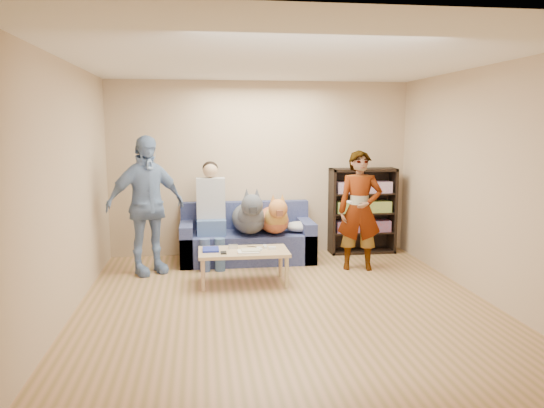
{
  "coord_description": "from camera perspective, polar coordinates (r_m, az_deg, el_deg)",
  "views": [
    {
      "loc": [
        -0.9,
        -5.43,
        1.94
      ],
      "look_at": [
        0.0,
        1.2,
        0.95
      ],
      "focal_mm": 35.0,
      "sensor_mm": 36.0,
      "label": 1
    }
  ],
  "objects": [
    {
      "name": "dog_tan",
      "position": [
        7.49,
        0.24,
        -1.55
      ],
      "size": [
        0.42,
        1.17,
        0.61
      ],
      "color": "#B95B38",
      "rests_on": "sofa"
    },
    {
      "name": "person_seated",
      "position": [
        7.49,
        -6.57,
        -0.6
      ],
      "size": [
        0.4,
        0.73,
        1.47
      ],
      "color": "#456399",
      "rests_on": "sofa"
    },
    {
      "name": "coffee_table",
      "position": [
        6.57,
        -3.09,
        -5.39
      ],
      "size": [
        1.1,
        0.6,
        0.42
      ],
      "color": "tan",
      "rests_on": "ground"
    },
    {
      "name": "ground",
      "position": [
        5.83,
        1.61,
        -11.0
      ],
      "size": [
        5.0,
        5.0,
        0.0
      ],
      "primitive_type": "plane",
      "color": "olive",
      "rests_on": "ground"
    },
    {
      "name": "sofa",
      "position": [
        7.73,
        -2.73,
        -3.98
      ],
      "size": [
        1.9,
        0.85,
        0.82
      ],
      "color": "#515B93",
      "rests_on": "ground"
    },
    {
      "name": "wall_back",
      "position": [
        8.01,
        -1.25,
        3.83
      ],
      "size": [
        4.5,
        0.0,
        4.5
      ],
      "primitive_type": "plane",
      "rotation": [
        1.57,
        0.0,
        0.0
      ],
      "color": "tan",
      "rests_on": "ground"
    },
    {
      "name": "notebook_blue",
      "position": [
        6.58,
        -6.61,
        -4.88
      ],
      "size": [
        0.2,
        0.26,
        0.03
      ],
      "primitive_type": "cube",
      "color": "navy",
      "rests_on": "coffee_table"
    },
    {
      "name": "ceiling",
      "position": [
        5.54,
        1.72,
        15.26
      ],
      "size": [
        5.0,
        5.0,
        0.0
      ],
      "primitive_type": "plane",
      "rotation": [
        3.14,
        0.0,
        0.0
      ],
      "color": "white",
      "rests_on": "ground"
    },
    {
      "name": "held_controller",
      "position": [
        6.97,
        8.35,
        0.22
      ],
      "size": [
        0.05,
        0.11,
        0.03
      ],
      "primitive_type": "cube",
      "rotation": [
        0.0,
        0.0,
        0.14
      ],
      "color": "white",
      "rests_on": "person_standing_right"
    },
    {
      "name": "magazine",
      "position": [
        6.48,
        -2.33,
        -4.96
      ],
      "size": [
        0.22,
        0.17,
        0.01
      ],
      "primitive_type": "cube",
      "color": "#BDB497",
      "rests_on": "coffee_table"
    },
    {
      "name": "wall_left",
      "position": [
        5.63,
        -21.56,
        1.31
      ],
      "size": [
        0.0,
        5.0,
        5.0
      ],
      "primitive_type": "plane",
      "rotation": [
        1.57,
        0.0,
        1.57
      ],
      "color": "tan",
      "rests_on": "ground"
    },
    {
      "name": "wall_right",
      "position": [
        6.31,
        22.28,
        1.97
      ],
      "size": [
        0.0,
        5.0,
        5.0
      ],
      "primitive_type": "plane",
      "rotation": [
        1.57,
        0.0,
        -1.57
      ],
      "color": "tan",
      "rests_on": "ground"
    },
    {
      "name": "controller_a",
      "position": [
        6.68,
        -0.76,
        -4.61
      ],
      "size": [
        0.04,
        0.13,
        0.03
      ],
      "primitive_type": "cube",
      "color": "silver",
      "rests_on": "coffee_table"
    },
    {
      "name": "headphone_cup_a",
      "position": [
        6.55,
        -1.33,
        -4.91
      ],
      "size": [
        0.07,
        0.07,
        0.02
      ],
      "primitive_type": "cylinder",
      "color": "silver",
      "rests_on": "coffee_table"
    },
    {
      "name": "camera_silver",
      "position": [
        6.66,
        -4.21,
        -4.58
      ],
      "size": [
        0.11,
        0.06,
        0.05
      ],
      "primitive_type": "cube",
      "color": "#B3B3B7",
      "rests_on": "coffee_table"
    },
    {
      "name": "person_standing_left",
      "position": [
        7.12,
        -13.42,
        -0.13
      ],
      "size": [
        1.15,
        0.91,
        1.82
      ],
      "primitive_type": "imported",
      "rotation": [
        0.0,
        0.0,
        0.51
      ],
      "color": "#7B8EC5",
      "rests_on": "ground"
    },
    {
      "name": "controller_b",
      "position": [
        6.61,
        0.02,
        -4.74
      ],
      "size": [
        0.09,
        0.06,
        0.03
      ],
      "primitive_type": "cube",
      "color": "white",
      "rests_on": "coffee_table"
    },
    {
      "name": "headphone_cup_b",
      "position": [
        6.63,
        -1.4,
        -4.75
      ],
      "size": [
        0.07,
        0.07,
        0.02
      ],
      "primitive_type": "cylinder",
      "color": "silver",
      "rests_on": "coffee_table"
    },
    {
      "name": "blanket",
      "position": [
        7.65,
        2.96,
        -2.44
      ],
      "size": [
        0.42,
        0.36,
        0.15
      ],
      "primitive_type": "ellipsoid",
      "color": "#A4A4A8",
      "rests_on": "sofa"
    },
    {
      "name": "pen_orange",
      "position": [
        6.4,
        -3.15,
        -5.3
      ],
      "size": [
        0.13,
        0.06,
        0.01
      ],
      "primitive_type": "cylinder",
      "rotation": [
        0.0,
        1.57,
        0.35
      ],
      "color": "orange",
      "rests_on": "coffee_table"
    },
    {
      "name": "bookshelf",
      "position": [
        8.23,
        9.68,
        -0.52
      ],
      "size": [
        1.0,
        0.34,
        1.3
      ],
      "color": "black",
      "rests_on": "ground"
    },
    {
      "name": "person_standing_right",
      "position": [
        7.24,
        9.41,
        -0.71
      ],
      "size": [
        0.66,
        0.5,
        1.61
      ],
      "primitive_type": "imported",
      "rotation": [
        0.0,
        0.0,
        -0.21
      ],
      "color": "gray",
      "rests_on": "ground"
    },
    {
      "name": "papers",
      "position": [
        6.46,
        -2.57,
        -5.13
      ],
      "size": [
        0.26,
        0.2,
        0.02
      ],
      "primitive_type": "cube",
      "color": "white",
      "rests_on": "coffee_table"
    },
    {
      "name": "wallet",
      "position": [
        6.42,
        -5.24,
        -5.24
      ],
      "size": [
        0.07,
        0.12,
        0.02
      ],
      "primitive_type": "cube",
      "color": "black",
      "rests_on": "coffee_table"
    },
    {
      "name": "dog_gray",
      "position": [
        7.47,
        -2.44,
        -1.35
      ],
      "size": [
        0.48,
        1.28,
        0.7
      ],
      "color": "#484B52",
      "rests_on": "sofa"
    },
    {
      "name": "wall_front",
      "position": [
        3.13,
        9.12,
        -3.46
      ],
      "size": [
        4.5,
        0.0,
        4.5
      ],
      "primitive_type": "plane",
      "rotation": [
        -1.57,
        0.0,
        0.0
      ],
      "color": "tan",
      "rests_on": "ground"
    },
    {
      "name": "pen_black",
      "position": [
        6.74,
        -2.19,
        -4.59
      ],
      "size": [
        0.13,
        0.08,
        0.01
      ],
      "primitive_type": "cylinder",
      "rotation": [
        0.0,
        1.57,
        -0.52
      ],
      "color": "black",
      "rests_on": "coffee_table"
    }
  ]
}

